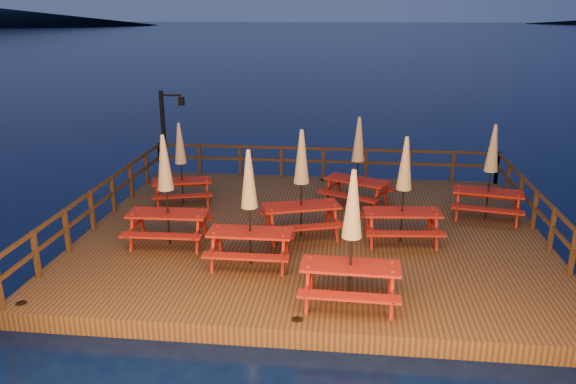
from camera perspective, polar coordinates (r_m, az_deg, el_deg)
name	(u,v)px	position (r m, az deg, el deg)	size (l,w,h in m)	color
ground	(313,243)	(15.27, 2.59, -5.22)	(500.00, 500.00, 0.00)	black
deck	(313,236)	(15.19, 2.60, -4.53)	(12.00, 10.00, 0.40)	#4A2718
deck_piles	(313,253)	(15.39, 2.57, -6.25)	(11.44, 9.44, 1.40)	#382312
railing	(318,183)	(16.53, 3.06, 0.93)	(11.80, 9.75, 1.10)	#382312
lamp_post	(168,126)	(19.95, -12.14, 6.60)	(0.85, 0.18, 3.00)	black
picnic_table_0	(250,207)	(12.63, -3.93, -1.48)	(1.92, 1.58, 2.74)	maroon
picnic_table_1	(301,182)	(14.21, 1.37, 1.01)	(2.38, 2.15, 2.82)	maroon
picnic_table_2	(181,163)	(16.98, -10.83, 2.95)	(2.07, 1.85, 2.49)	maroon
picnic_table_3	(358,160)	(16.64, 7.12, 3.21)	(2.38, 2.22, 2.70)	maroon
picnic_table_4	(166,189)	(14.02, -12.28, 0.31)	(2.02, 1.68, 2.81)	maroon
picnic_table_5	(491,171)	(16.45, 19.89, 2.05)	(2.14, 1.88, 2.69)	maroon
picnic_table_6	(404,189)	(14.14, 11.67, 0.35)	(2.05, 1.75, 2.74)	maroon
picnic_table_7	(352,236)	(10.98, 6.47, -4.49)	(2.00, 1.66, 2.80)	maroon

